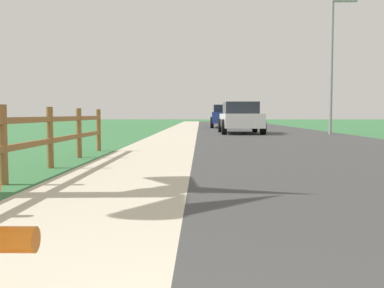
% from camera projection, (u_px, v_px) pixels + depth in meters
% --- Properties ---
extents(ground_plane, '(120.00, 120.00, 0.00)m').
position_uv_depth(ground_plane, '(198.00, 131.00, 25.31)').
color(ground_plane, '#356E3D').
extents(road_asphalt, '(7.00, 66.00, 0.01)m').
position_uv_depth(road_asphalt, '(257.00, 130.00, 27.24)').
color(road_asphalt, '#3A3A3A').
rests_on(road_asphalt, ground).
extents(curb_concrete, '(6.00, 66.00, 0.01)m').
position_uv_depth(curb_concrete, '(147.00, 130.00, 27.36)').
color(curb_concrete, '#C1B69E').
rests_on(curb_concrete, ground).
extents(grass_verge, '(5.00, 66.00, 0.00)m').
position_uv_depth(grass_verge, '(122.00, 130.00, 27.39)').
color(grass_verge, '#356E3D').
rests_on(grass_verge, ground).
extents(rail_fence, '(0.11, 11.39, 1.06)m').
position_uv_depth(rail_fence, '(3.00, 139.00, 6.01)').
color(rail_fence, brown).
rests_on(rail_fence, ground).
extents(parked_suv_white, '(2.07, 4.60, 1.53)m').
position_uv_depth(parked_suv_white, '(240.00, 117.00, 22.56)').
color(parked_suv_white, white).
rests_on(parked_suv_white, ground).
extents(parked_car_blue, '(2.20, 4.80, 1.59)m').
position_uv_depth(parked_car_blue, '(225.00, 116.00, 32.46)').
color(parked_car_blue, navy).
rests_on(parked_car_blue, ground).
extents(street_lamp, '(1.17, 0.20, 6.26)m').
position_uv_depth(street_lamp, '(334.00, 53.00, 20.98)').
color(street_lamp, gray).
rests_on(street_lamp, ground).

